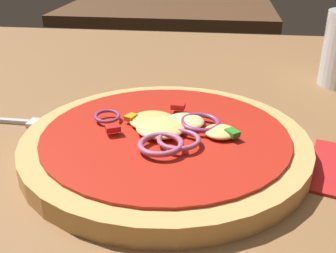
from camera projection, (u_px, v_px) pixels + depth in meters
name	position (u px, v px, depth m)	size (l,w,h in m)	color
dining_table	(189.00, 154.00, 0.45)	(1.10, 1.07, 0.03)	brown
pizza	(166.00, 142.00, 0.42)	(0.29, 0.29, 0.03)	tan
fork	(13.00, 121.00, 0.48)	(0.16, 0.02, 0.01)	silver
background_table	(173.00, 5.00, 1.38)	(0.64, 0.67, 0.03)	#4C301C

